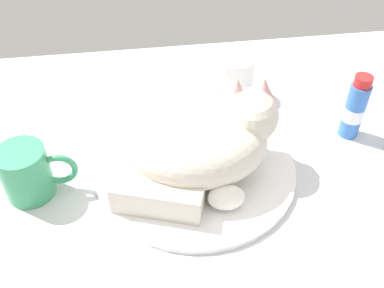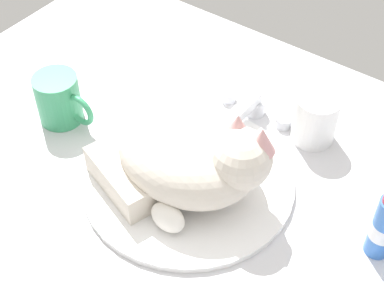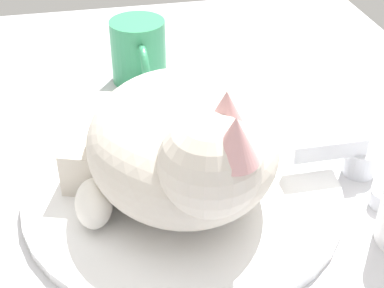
# 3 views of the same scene
# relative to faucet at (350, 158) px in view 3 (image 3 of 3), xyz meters

# --- Properties ---
(ground_plane) EXTENTS (1.10, 0.83, 0.03)m
(ground_plane) POSITION_rel_faucet_xyz_m (0.00, -0.19, -0.04)
(ground_plane) COLOR silver
(sink_basin) EXTENTS (0.33, 0.33, 0.01)m
(sink_basin) POSITION_rel_faucet_xyz_m (0.00, -0.19, -0.02)
(sink_basin) COLOR white
(sink_basin) RESTS_ON ground_plane
(faucet) EXTENTS (0.14, 0.10, 0.05)m
(faucet) POSITION_rel_faucet_xyz_m (0.00, 0.00, 0.00)
(faucet) COLOR silver
(faucet) RESTS_ON ground_plane
(cat) EXTENTS (0.28, 0.23, 0.15)m
(cat) POSITION_rel_faucet_xyz_m (0.01, -0.19, 0.05)
(cat) COLOR beige
(cat) RESTS_ON sink_basin
(coffee_mug) EXTENTS (0.12, 0.08, 0.09)m
(coffee_mug) POSITION_rel_faucet_xyz_m (-0.26, -0.20, 0.02)
(coffee_mug) COLOR #389966
(coffee_mug) RESTS_ON ground_plane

